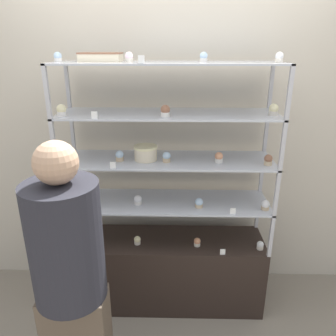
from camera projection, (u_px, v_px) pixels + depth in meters
name	position (u px, v px, depth m)	size (l,w,h in m)	color
ground_plane	(168.00, 298.00, 2.65)	(20.00, 20.00, 0.00)	gray
back_wall	(169.00, 131.00, 2.53)	(8.00, 0.05, 2.60)	beige
display_base	(168.00, 270.00, 2.56)	(1.43, 0.41, 0.56)	black
display_riser_lower	(168.00, 204.00, 2.35)	(1.43, 0.41, 0.32)	#B7B7BC
display_riser_middle	(168.00, 162.00, 2.24)	(1.43, 0.41, 0.32)	#B7B7BC
display_riser_upper	(168.00, 116.00, 2.13)	(1.43, 0.41, 0.32)	#B7B7BC
display_riser_top	(168.00, 65.00, 2.02)	(1.43, 0.41, 0.32)	#B7B7BC
layer_cake_centerpiece	(146.00, 153.00, 2.21)	(0.16, 0.16, 0.10)	beige
sheet_cake_frosted	(101.00, 57.00, 2.02)	(0.25, 0.18, 0.06)	beige
cupcake_0	(79.00, 240.00, 2.39)	(0.05, 0.05, 0.06)	#CCB28C
cupcake_1	(137.00, 240.00, 2.39)	(0.05, 0.05, 0.06)	beige
cupcake_2	(197.00, 242.00, 2.37)	(0.05, 0.05, 0.06)	beige
cupcake_3	(260.00, 245.00, 2.33)	(0.05, 0.05, 0.06)	beige
price_tag_0	(223.00, 252.00, 2.27)	(0.04, 0.00, 0.04)	white
cupcake_4	(70.00, 203.00, 2.25)	(0.06, 0.06, 0.07)	#CCB28C
cupcake_5	(138.00, 200.00, 2.29)	(0.06, 0.06, 0.07)	white
cupcake_6	(199.00, 203.00, 2.25)	(0.06, 0.06, 0.07)	#CCB28C
cupcake_7	(265.00, 205.00, 2.22)	(0.06, 0.06, 0.07)	#CCB28C
price_tag_1	(233.00, 211.00, 2.16)	(0.04, 0.00, 0.04)	white
cupcake_8	(68.00, 158.00, 2.15)	(0.05, 0.05, 0.07)	white
cupcake_9	(120.00, 156.00, 2.19)	(0.05, 0.05, 0.07)	#CCB28C
cupcake_10	(167.00, 157.00, 2.17)	(0.05, 0.05, 0.07)	#CCB28C
cupcake_11	(219.00, 158.00, 2.16)	(0.05, 0.05, 0.07)	white
cupcake_12	(268.00, 160.00, 2.12)	(0.05, 0.05, 0.07)	#CCB28C
price_tag_2	(113.00, 165.00, 2.06)	(0.04, 0.00, 0.04)	white
cupcake_13	(62.00, 110.00, 2.03)	(0.06, 0.06, 0.07)	white
cupcake_14	(165.00, 111.00, 2.01)	(0.06, 0.06, 0.07)	white
cupcake_15	(273.00, 110.00, 2.05)	(0.06, 0.06, 0.07)	beige
price_tag_3	(94.00, 115.00, 1.95)	(0.04, 0.00, 0.04)	white
cupcake_16	(58.00, 57.00, 1.96)	(0.05, 0.05, 0.06)	white
cupcake_17	(129.00, 57.00, 1.93)	(0.05, 0.05, 0.06)	beige
cupcake_18	(204.00, 57.00, 1.95)	(0.05, 0.05, 0.06)	white
cupcake_19	(279.00, 58.00, 1.91)	(0.05, 0.05, 0.06)	beige
price_tag_4	(141.00, 59.00, 1.83)	(0.04, 0.00, 0.04)	white
customer_figure	(70.00, 277.00, 1.66)	(0.36, 0.36, 1.54)	brown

